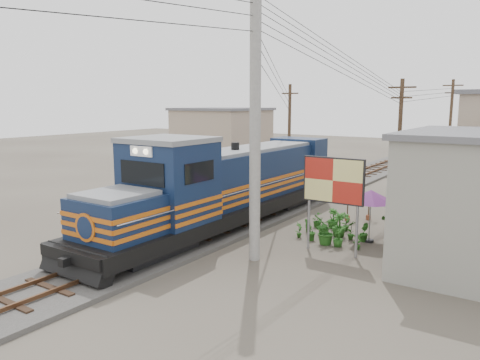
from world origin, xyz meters
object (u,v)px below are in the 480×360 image
Objects in this scene: locomotive at (227,187)px; market_umbrella at (371,196)px; vendor at (397,213)px; billboard at (333,183)px.

market_umbrella is at bearing 11.03° from locomotive.
vendor is at bearing 79.32° from market_umbrella.
locomotive is 7.63m from vendor.
billboard is at bearing 80.48° from vendor.
market_umbrella is 2.62m from vendor.
locomotive is 4.65× the size of billboard.
billboard reaches higher than vendor.
locomotive reaches higher than vendor.
billboard is at bearing -10.03° from locomotive.
locomotive is at bearing 32.83° from vendor.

